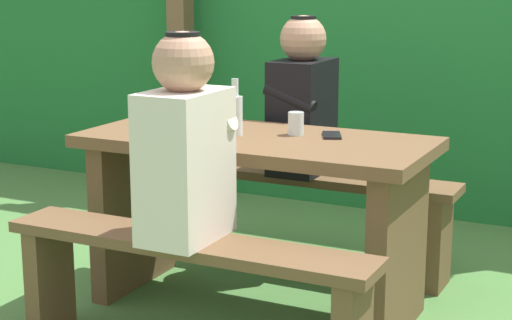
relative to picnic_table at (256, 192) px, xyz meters
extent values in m
plane|color=#4B7D3C|center=(0.00, 0.00, -0.49)|extent=(12.00, 12.00, 0.00)
cube|color=#1F6F2F|center=(0.00, 2.09, 0.53)|extent=(6.40, 0.93, 2.05)
cube|color=brown|center=(-1.23, 1.46, 0.47)|extent=(0.12, 0.12, 1.94)
cube|color=brown|center=(0.00, 0.00, 0.21)|extent=(1.40, 0.64, 0.05)
cube|color=brown|center=(-0.60, 0.00, -0.16)|extent=(0.08, 0.54, 0.68)
cube|color=brown|center=(0.60, 0.00, -0.16)|extent=(0.08, 0.54, 0.68)
cube|color=brown|center=(0.00, -0.55, -0.06)|extent=(1.40, 0.24, 0.04)
cube|color=brown|center=(-0.62, -0.55, -0.29)|extent=(0.07, 0.22, 0.42)
cube|color=brown|center=(0.00, 0.55, -0.06)|extent=(1.40, 0.24, 0.04)
cube|color=brown|center=(-0.62, 0.55, -0.29)|extent=(0.07, 0.22, 0.42)
cube|color=brown|center=(0.62, 0.55, -0.29)|extent=(0.07, 0.22, 0.42)
cube|color=silver|center=(0.00, -0.55, 0.22)|extent=(0.22, 0.34, 0.52)
sphere|color=tan|center=(0.00, -0.55, 0.58)|extent=(0.21, 0.21, 0.21)
cylinder|color=black|center=(0.00, -0.55, 0.67)|extent=(0.12, 0.12, 0.02)
cylinder|color=silver|center=(0.00, -0.41, 0.33)|extent=(0.25, 0.07, 0.15)
cube|color=black|center=(-0.04, 0.55, 0.22)|extent=(0.22, 0.34, 0.52)
sphere|color=tan|center=(-0.04, 0.55, 0.58)|extent=(0.21, 0.21, 0.21)
cylinder|color=black|center=(-0.04, 0.55, 0.67)|extent=(0.12, 0.12, 0.02)
cylinder|color=black|center=(-0.04, 0.41, 0.33)|extent=(0.25, 0.07, 0.15)
cylinder|color=silver|center=(0.13, 0.09, 0.28)|extent=(0.06, 0.06, 0.09)
cylinder|color=silver|center=(-0.08, -0.02, 0.31)|extent=(0.06, 0.06, 0.16)
cylinder|color=silver|center=(-0.08, -0.02, 0.42)|extent=(0.03, 0.03, 0.07)
cube|color=black|center=(0.27, 0.13, 0.24)|extent=(0.12, 0.16, 0.01)
camera|label=1|loc=(1.48, -3.00, 0.88)|focal=59.90mm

